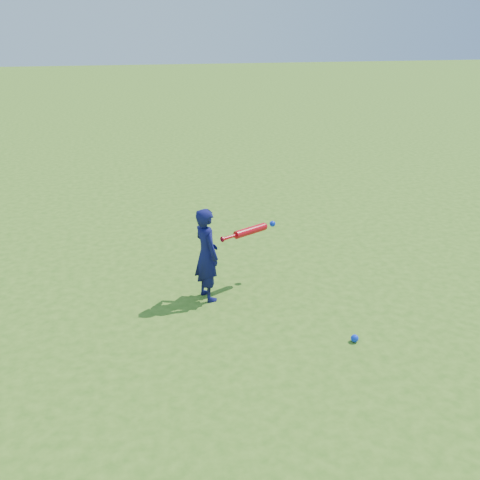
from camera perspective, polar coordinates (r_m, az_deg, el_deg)
The scene contains 4 objects.
ground at distance 6.46m, azimuth -8.54°, elevation -5.80°, with size 80.00×80.00×0.00m, color #3E711A.
child at distance 6.11m, azimuth -3.58°, elevation -1.55°, with size 0.40×0.26×1.11m, color #10114B.
ground_ball_blue at distance 5.62m, azimuth 12.13°, elevation -10.22°, with size 0.08×0.08×0.08m, color #0D32E5.
bat_swing at distance 6.39m, azimuth 1.33°, elevation 1.07°, with size 0.76×0.44×0.09m.
Camera 1 is at (-0.31, -5.72, 2.99)m, focal length 40.00 mm.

